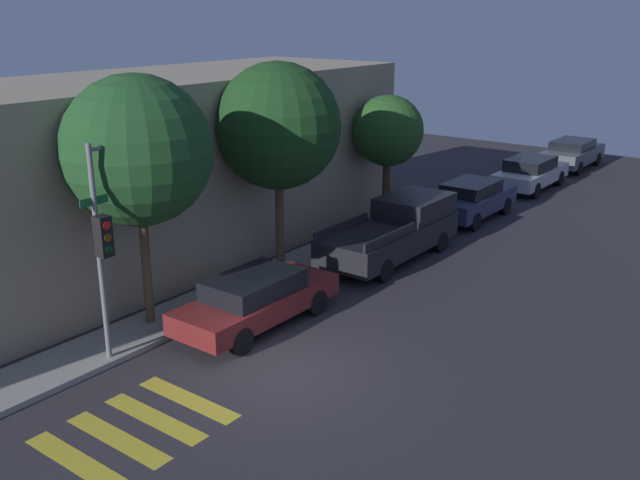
% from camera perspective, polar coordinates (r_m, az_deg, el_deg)
% --- Properties ---
extents(ground_plane, '(60.00, 60.00, 0.00)m').
position_cam_1_polar(ground_plane, '(16.06, -3.02, -10.52)').
color(ground_plane, '#2D2B30').
extents(sidewalk, '(26.00, 1.66, 0.14)m').
position_cam_1_polar(sidewalk, '(18.63, -12.63, -6.52)').
color(sidewalk, gray).
rests_on(sidewalk, ground).
extents(building_row, '(26.00, 6.00, 5.75)m').
position_cam_1_polar(building_row, '(21.03, -20.70, 3.66)').
color(building_row, gray).
rests_on(building_row, ground).
extents(crosswalk, '(3.11, 2.60, 0.00)m').
position_cam_1_polar(crosswalk, '(14.56, -14.45, -14.38)').
color(crosswalk, gold).
rests_on(crosswalk, ground).
extents(traffic_light_pole, '(2.02, 0.56, 5.03)m').
position_cam_1_polar(traffic_light_pole, '(16.08, -16.29, 1.68)').
color(traffic_light_pole, slate).
rests_on(traffic_light_pole, ground).
extents(sedan_near_corner, '(4.65, 1.77, 1.39)m').
position_cam_1_polar(sedan_near_corner, '(18.01, -5.13, -4.68)').
color(sedan_near_corner, maroon).
rests_on(sedan_near_corner, ground).
extents(pickup_truck, '(5.57, 2.05, 1.80)m').
position_cam_1_polar(pickup_truck, '(23.02, 6.06, 0.83)').
color(pickup_truck, black).
rests_on(pickup_truck, ground).
extents(sedan_middle, '(4.44, 1.82, 1.46)m').
position_cam_1_polar(sedan_middle, '(27.78, 12.02, 3.24)').
color(sedan_middle, '#2D3351').
rests_on(sedan_middle, ground).
extents(sedan_far_end, '(4.68, 1.86, 1.43)m').
position_cam_1_polar(sedan_far_end, '(33.11, 16.48, 5.21)').
color(sedan_far_end, '#B7BABF').
rests_on(sedan_far_end, ground).
extents(sedan_tail_of_row, '(4.67, 1.86, 1.44)m').
position_cam_1_polar(sedan_tail_of_row, '(38.28, 19.54, 6.58)').
color(sedan_tail_of_row, '#4C5156').
rests_on(sedan_tail_of_row, ground).
extents(tree_near_corner, '(3.59, 3.59, 6.30)m').
position_cam_1_polar(tree_near_corner, '(17.35, -14.42, 6.91)').
color(tree_near_corner, brown).
rests_on(tree_near_corner, ground).
extents(tree_midblock, '(3.69, 3.69, 6.30)m').
position_cam_1_polar(tree_midblock, '(20.85, -3.38, 9.07)').
color(tree_midblock, brown).
rests_on(tree_midblock, ground).
extents(tree_far_end, '(2.54, 2.54, 4.81)m').
position_cam_1_polar(tree_far_end, '(25.83, 5.47, 8.64)').
color(tree_far_end, '#4C3823').
rests_on(tree_far_end, ground).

